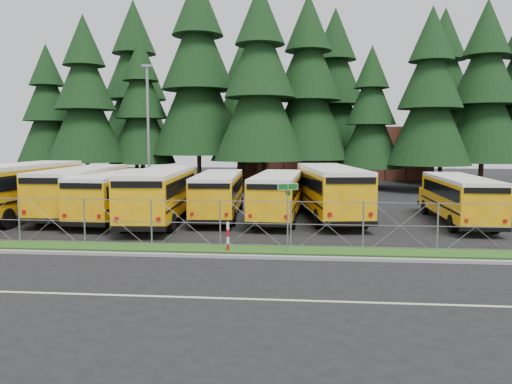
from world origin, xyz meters
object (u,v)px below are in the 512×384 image
Objects in this scene: bus_1 at (84,192)px; bus_east at (458,200)px; bus_6 at (329,193)px; light_standard at (148,127)px; bus_2 at (122,196)px; bus_5 at (278,197)px; bus_4 at (219,196)px; street_sign at (288,203)px; bus_0 at (22,191)px; striped_bollard at (228,237)px; bus_3 at (161,196)px.

bus_east is (21.27, -0.59, -0.16)m from bus_1.
light_standard reaches higher than bus_6.
bus_5 is (8.86, 0.72, -0.03)m from bus_2.
bus_4 is 3.53× the size of street_sign.
bus_1 is at bearing -97.36° from light_standard.
bus_4 is at bearing -51.91° from light_standard.
bus_2 is 3.64× the size of street_sign.
bus_0 is 4.28× the size of street_sign.
bus_2 is at bearing 179.25° from bus_6.
bus_5 is at bearing 78.83° from striped_bollard.
striped_bollard is (9.88, -8.52, -0.84)m from bus_1.
bus_2 is 10.89m from light_standard.
bus_0 is 1.19× the size of light_standard.
bus_0 is at bearing 153.96° from street_sign.
bus_5 is at bearing 9.21° from bus_3.
striped_bollard is at bearing -63.52° from light_standard.
bus_5 is at bearing 5.04° from bus_0.
street_sign reaches higher than striped_bollard.
bus_0 reaches higher than bus_east.
light_standard is at bearing 116.48° from striped_bollard.
bus_east is at bearing -6.74° from bus_4.
light_standard reaches higher than bus_5.
bus_6 is 9.52× the size of striped_bollard.
bus_2 is 11.86m from bus_6.
striped_bollard is (13.05, -7.40, -0.98)m from bus_0.
bus_4 is at bearing 175.02° from bus_6.
bus_3 is (8.36, -0.62, -0.12)m from bus_0.
bus_2 is at bearing -177.58° from bus_east.
bus_east is at bearing 1.09° from bus_5.
bus_6 is 4.06× the size of street_sign.
bus_2 is 1.01× the size of light_standard.
bus_2 is 1.05× the size of bus_east.
bus_0 is 15.04m from striped_bollard.
bus_0 is 1.20× the size of bus_5.
bus_3 is (5.18, -1.74, 0.01)m from bus_1.
striped_bollard is at bearing -59.34° from bus_3.
light_standard is at bearing 122.24° from street_sign.
striped_bollard is 20.16m from light_standard.
bus_3 is 1.11× the size of bus_5.
bus_0 is 1.10× the size of bus_1.
bus_5 is at bearing -10.43° from bus_4.
bus_5 is at bearing 7.56° from bus_2.
bus_3 is at bearing -2.61° from bus_0.
street_sign is 2.34× the size of striped_bollard.
bus_0 is 17.24m from street_sign.
bus_5 is at bearing -173.54° from bus_6.
bus_3 reaches higher than bus_4.
bus_6 reaches higher than striped_bollard.
bus_3 reaches higher than bus_2.
bus_4 is at bearing 29.59° from bus_3.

